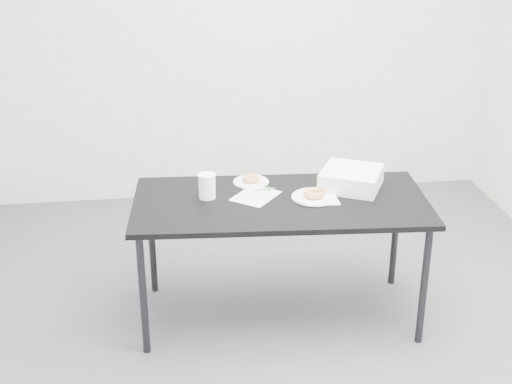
{
  "coord_description": "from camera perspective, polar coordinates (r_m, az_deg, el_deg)",
  "views": [
    {
      "loc": [
        -0.58,
        -3.37,
        2.32
      ],
      "look_at": [
        -0.13,
        0.02,
        0.85
      ],
      "focal_mm": 50.0,
      "sensor_mm": 36.0,
      "label": 1
    }
  ],
  "objects": [
    {
      "name": "wall_back",
      "position": [
        5.48,
        -1.5,
        13.06
      ],
      "size": [
        4.0,
        0.02,
        2.7
      ],
      "primitive_type": "cube",
      "color": "white",
      "rests_on": "floor"
    },
    {
      "name": "table",
      "position": [
        3.93,
        1.96,
        -1.39
      ],
      "size": [
        1.67,
        0.87,
        0.74
      ],
      "rotation": [
        0.0,
        0.0,
        -0.07
      ],
      "color": "black",
      "rests_on": "floor"
    },
    {
      "name": "logo_patch",
      "position": [
        4.05,
        1.02,
        0.25
      ],
      "size": [
        0.06,
        0.06,
        0.0
      ],
      "primitive_type": "cube",
      "rotation": [
        0.0,
        0.0,
        -0.66
      ],
      "color": "green",
      "rests_on": "scorecard"
    },
    {
      "name": "floor",
      "position": [
        4.13,
        1.81,
        -10.95
      ],
      "size": [
        4.0,
        4.0,
        0.0
      ],
      "primitive_type": "plane",
      "color": "#4C4C51",
      "rests_on": "ground"
    },
    {
      "name": "scorecard",
      "position": [
        3.96,
        -0.03,
        -0.31
      ],
      "size": [
        0.31,
        0.32,
        0.0
      ],
      "primitive_type": "cube",
      "rotation": [
        0.0,
        0.0,
        -0.66
      ],
      "color": "white",
      "rests_on": "table"
    },
    {
      "name": "plate_near",
      "position": [
        3.94,
        4.66,
        -0.41
      ],
      "size": [
        0.25,
        0.25,
        0.01
      ],
      "primitive_type": "cylinder",
      "color": "white",
      "rests_on": "napkin"
    },
    {
      "name": "cup_lid",
      "position": [
        4.19,
        -0.16,
        1.13
      ],
      "size": [
        0.09,
        0.09,
        0.01
      ],
      "primitive_type": "cylinder",
      "color": "silver",
      "rests_on": "table"
    },
    {
      "name": "donut_far",
      "position": [
        4.14,
        -0.4,
        1.06
      ],
      "size": [
        0.11,
        0.11,
        0.03
      ],
      "primitive_type": "torus",
      "rotation": [
        0.0,
        0.0,
        0.17
      ],
      "color": "#BC733B",
      "rests_on": "plate_far"
    },
    {
      "name": "donut_near",
      "position": [
        3.93,
        4.67,
        -0.11
      ],
      "size": [
        0.13,
        0.13,
        0.04
      ],
      "primitive_type": "torus",
      "rotation": [
        0.0,
        0.0,
        -0.14
      ],
      "color": "#BC733B",
      "rests_on": "plate_near"
    },
    {
      "name": "napkin",
      "position": [
        3.93,
        5.28,
        -0.58
      ],
      "size": [
        0.17,
        0.17,
        0.0
      ],
      "primitive_type": "cube",
      "rotation": [
        0.0,
        0.0,
        -0.01
      ],
      "color": "white",
      "rests_on": "table"
    },
    {
      "name": "bakery_box",
      "position": [
        4.09,
        7.63,
        1.09
      ],
      "size": [
        0.43,
        0.43,
        0.11
      ],
      "primitive_type": "cube",
      "rotation": [
        0.0,
        0.0,
        -0.47
      ],
      "color": "white",
      "rests_on": "table"
    },
    {
      "name": "plate_far",
      "position": [
        4.14,
        -0.4,
        0.82
      ],
      "size": [
        0.21,
        0.21,
        0.01
      ],
      "primitive_type": "cylinder",
      "color": "white",
      "rests_on": "table"
    },
    {
      "name": "coffee_cup",
      "position": [
        3.92,
        -3.94,
        0.49
      ],
      "size": [
        0.09,
        0.09,
        0.14
      ],
      "primitive_type": "cylinder",
      "color": "white",
      "rests_on": "table"
    },
    {
      "name": "pen",
      "position": [
        4.03,
        0.75,
        0.23
      ],
      "size": [
        0.12,
        0.02,
        0.01
      ],
      "primitive_type": "cylinder",
      "rotation": [
        0.0,
        1.57,
        0.09
      ],
      "color": "#0C8568",
      "rests_on": "scorecard"
    }
  ]
}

